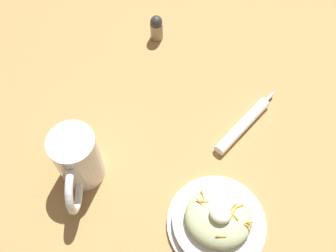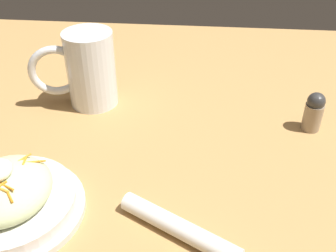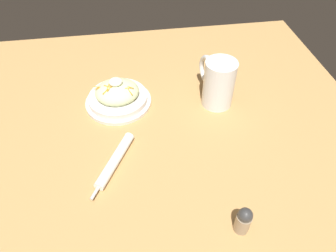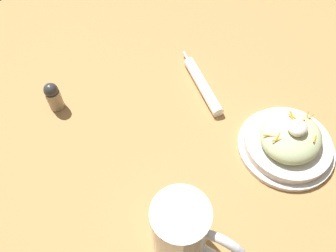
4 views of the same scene
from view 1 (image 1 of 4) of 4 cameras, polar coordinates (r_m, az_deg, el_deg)
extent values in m
plane|color=#B2844C|center=(0.97, 6.40, 0.63)|extent=(1.43, 1.43, 0.00)
cylinder|color=silver|center=(0.87, 7.13, -14.06)|extent=(0.21, 0.21, 0.01)
cylinder|color=silver|center=(0.85, 7.25, -13.78)|extent=(0.19, 0.19, 0.02)
ellipsoid|color=beige|center=(0.83, 7.46, -13.30)|extent=(0.14, 0.13, 0.06)
cylinder|color=orange|center=(0.81, 11.32, -14.11)|extent=(0.03, 0.01, 0.00)
cylinder|color=orange|center=(0.82, 5.17, -10.23)|extent=(0.02, 0.03, 0.01)
cylinder|color=orange|center=(0.80, 9.63, -12.54)|extent=(0.01, 0.03, 0.01)
cylinder|color=orange|center=(0.81, 10.47, -11.63)|extent=(0.02, 0.02, 0.01)
cylinder|color=orange|center=(0.81, 5.42, -11.07)|extent=(0.02, 0.01, 0.00)
cylinder|color=orange|center=(0.79, 7.85, -15.87)|extent=(0.02, 0.01, 0.01)
cylinder|color=orange|center=(0.81, 4.93, -11.36)|extent=(0.03, 0.02, 0.00)
cylinder|color=orange|center=(0.80, 9.57, -12.78)|extent=(0.03, 0.02, 0.01)
cylinder|color=orange|center=(0.81, 9.38, -11.99)|extent=(0.02, 0.03, 0.00)
cylinder|color=orange|center=(0.79, 7.06, -13.13)|extent=(0.01, 0.02, 0.00)
cylinder|color=orange|center=(0.81, 11.50, -13.85)|extent=(0.03, 0.01, 0.01)
ellipsoid|color=white|center=(0.79, 7.77, -12.78)|extent=(0.04, 0.04, 0.02)
cylinder|color=white|center=(0.85, -13.17, -4.57)|extent=(0.10, 0.10, 0.16)
cylinder|color=#B76B14|center=(0.88, -12.79, -5.35)|extent=(0.09, 0.09, 0.10)
cylinder|color=white|center=(0.83, -13.54, -3.80)|extent=(0.09, 0.09, 0.01)
torus|color=white|center=(0.83, -13.68, -8.93)|extent=(0.04, 0.11, 0.11)
cylinder|color=white|center=(0.96, 10.96, 0.07)|extent=(0.11, 0.18, 0.03)
cylinder|color=silver|center=(1.02, 14.71, 4.11)|extent=(0.02, 0.04, 0.01)
cylinder|color=gray|center=(1.11, -1.69, 13.90)|extent=(0.04, 0.04, 0.05)
sphere|color=#333333|center=(1.08, -1.74, 15.17)|extent=(0.03, 0.03, 0.03)
camera|label=2|loc=(0.77, 46.27, 11.29)|focal=42.74mm
camera|label=3|loc=(1.04, 21.97, 49.71)|focal=33.10mm
camera|label=4|loc=(0.50, -52.55, 18.29)|focal=36.50mm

